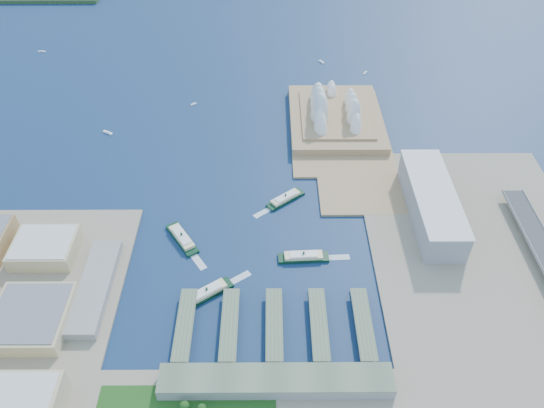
{
  "coord_description": "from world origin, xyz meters",
  "views": [
    {
      "loc": [
        10.6,
        -371.33,
        422.76
      ],
      "look_at": [
        12.62,
        82.48,
        18.0
      ],
      "focal_mm": 35.0,
      "sensor_mm": 36.0,
      "label": 1
    }
  ],
  "objects_px": {
    "ferry_a": "(182,237)",
    "opera_house": "(337,103)",
    "ferry_c": "(207,292)",
    "toaster_building": "(431,203)",
    "ferry_d": "(304,255)",
    "ferry_b": "(286,197)"
  },
  "relations": [
    {
      "from": "toaster_building",
      "to": "ferry_b",
      "type": "xyz_separation_m",
      "value": [
        -165.94,
        29.27,
        -15.68
      ]
    },
    {
      "from": "ferry_a",
      "to": "opera_house",
      "type": "bearing_deg",
      "value": 17.57
    },
    {
      "from": "toaster_building",
      "to": "ferry_d",
      "type": "distance_m",
      "value": 163.58
    },
    {
      "from": "opera_house",
      "to": "ferry_c",
      "type": "bearing_deg",
      "value": -116.68
    },
    {
      "from": "ferry_b",
      "to": "ferry_c",
      "type": "relative_size",
      "value": 0.92
    },
    {
      "from": "ferry_c",
      "to": "ferry_d",
      "type": "relative_size",
      "value": 1.02
    },
    {
      "from": "ferry_c",
      "to": "ferry_b",
      "type": "bearing_deg",
      "value": -64.81
    },
    {
      "from": "ferry_a",
      "to": "ferry_b",
      "type": "xyz_separation_m",
      "value": [
        116.74,
        66.47,
        -0.45
      ]
    },
    {
      "from": "ferry_c",
      "to": "ferry_d",
      "type": "distance_m",
      "value": 110.37
    },
    {
      "from": "ferry_b",
      "to": "toaster_building",
      "type": "bearing_deg",
      "value": 41.53
    },
    {
      "from": "opera_house",
      "to": "ferry_c",
      "type": "xyz_separation_m",
      "value": [
        -158.04,
        -314.46,
        -26.78
      ]
    },
    {
      "from": "ferry_a",
      "to": "ferry_c",
      "type": "relative_size",
      "value": 1.01
    },
    {
      "from": "ferry_c",
      "to": "ferry_d",
      "type": "xyz_separation_m",
      "value": [
        99.07,
        48.65,
        -0.09
      ]
    },
    {
      "from": "ferry_c",
      "to": "ferry_d",
      "type": "bearing_deg",
      "value": -98.92
    },
    {
      "from": "opera_house",
      "to": "ferry_a",
      "type": "xyz_separation_m",
      "value": [
        -192.69,
        -237.19,
        -26.73
      ]
    },
    {
      "from": "ferry_b",
      "to": "opera_house",
      "type": "bearing_deg",
      "value": 117.56
    },
    {
      "from": "ferry_a",
      "to": "ferry_c",
      "type": "bearing_deg",
      "value": -99.19
    },
    {
      "from": "ferry_c",
      "to": "opera_house",
      "type": "bearing_deg",
      "value": -61.76
    },
    {
      "from": "ferry_c",
      "to": "toaster_building",
      "type": "bearing_deg",
      "value": -100.3
    },
    {
      "from": "ferry_b",
      "to": "ferry_c",
      "type": "distance_m",
      "value": 165.53
    },
    {
      "from": "ferry_b",
      "to": "ferry_d",
      "type": "bearing_deg",
      "value": -28.34
    },
    {
      "from": "opera_house",
      "to": "ferry_c",
      "type": "relative_size",
      "value": 3.26
    }
  ]
}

